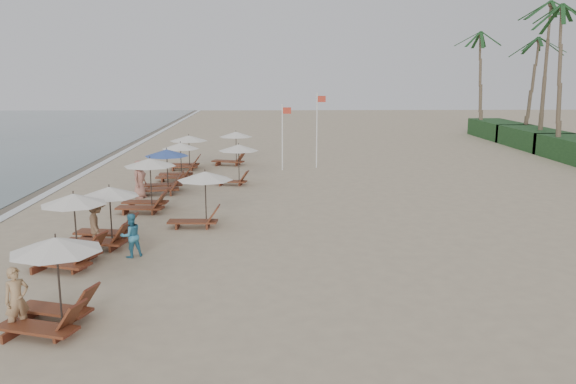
{
  "coord_description": "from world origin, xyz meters",
  "views": [
    {
      "loc": [
        0.24,
        -17.98,
        6.11
      ],
      "look_at": [
        1.0,
        5.6,
        1.3
      ],
      "focal_mm": 36.59,
      "sensor_mm": 36.0,
      "label": 1
    }
  ],
  "objects_px": {
    "beachgoer_mid_a": "(131,235)",
    "flag_pole_near": "(283,134)",
    "lounger_station_1": "(67,234)",
    "beachgoer_mid_b": "(97,225)",
    "lounger_station_5": "(177,162)",
    "lounger_station_6": "(186,151)",
    "inland_station_2": "(232,146)",
    "lounger_station_0": "(49,285)",
    "lounger_station_2": "(102,219)",
    "lounger_station_4": "(162,173)",
    "beachgoer_near": "(17,300)",
    "inland_station_1": "(236,158)",
    "beachgoer_far_b": "(140,179)",
    "inland_station_0": "(200,193)",
    "lounger_station_3": "(145,186)"
  },
  "relations": [
    {
      "from": "inland_station_1",
      "to": "lounger_station_3",
      "type": "bearing_deg",
      "value": -120.93
    },
    {
      "from": "beachgoer_near",
      "to": "inland_station_2",
      "type": "bearing_deg",
      "value": 38.2
    },
    {
      "from": "beachgoer_mid_b",
      "to": "beachgoer_far_b",
      "type": "height_order",
      "value": "beachgoer_far_b"
    },
    {
      "from": "beachgoer_far_b",
      "to": "lounger_station_3",
      "type": "bearing_deg",
      "value": -145.7
    },
    {
      "from": "flag_pole_near",
      "to": "lounger_station_0",
      "type": "bearing_deg",
      "value": -104.74
    },
    {
      "from": "lounger_station_6",
      "to": "beachgoer_mid_a",
      "type": "relative_size",
      "value": 1.77
    },
    {
      "from": "lounger_station_0",
      "to": "lounger_station_4",
      "type": "relative_size",
      "value": 0.92
    },
    {
      "from": "lounger_station_6",
      "to": "flag_pole_near",
      "type": "height_order",
      "value": "flag_pole_near"
    },
    {
      "from": "lounger_station_5",
      "to": "inland_station_0",
      "type": "xyz_separation_m",
      "value": [
        2.55,
        -10.61,
        0.33
      ]
    },
    {
      "from": "lounger_station_6",
      "to": "beachgoer_far_b",
      "type": "relative_size",
      "value": 1.4
    },
    {
      "from": "beachgoer_near",
      "to": "flag_pole_near",
      "type": "distance_m",
      "value": 24.71
    },
    {
      "from": "lounger_station_4",
      "to": "beachgoer_near",
      "type": "xyz_separation_m",
      "value": [
        -0.46,
        -16.71,
        -0.22
      ]
    },
    {
      "from": "lounger_station_0",
      "to": "inland_station_0",
      "type": "xyz_separation_m",
      "value": [
        2.5,
        9.59,
        0.25
      ]
    },
    {
      "from": "flag_pole_near",
      "to": "inland_station_0",
      "type": "bearing_deg",
      "value": -104.82
    },
    {
      "from": "lounger_station_1",
      "to": "inland_station_2",
      "type": "bearing_deg",
      "value": 79.25
    },
    {
      "from": "beachgoer_mid_a",
      "to": "lounger_station_1",
      "type": "bearing_deg",
      "value": -9.81
    },
    {
      "from": "inland_station_2",
      "to": "lounger_station_0",
      "type": "bearing_deg",
      "value": -96.24
    },
    {
      "from": "lounger_station_4",
      "to": "flag_pole_near",
      "type": "bearing_deg",
      "value": 47.26
    },
    {
      "from": "lounger_station_1",
      "to": "beachgoer_mid_b",
      "type": "distance_m",
      "value": 1.72
    },
    {
      "from": "inland_station_0",
      "to": "beachgoer_mid_b",
      "type": "xyz_separation_m",
      "value": [
        -3.23,
        -3.16,
        -0.45
      ]
    },
    {
      "from": "lounger_station_1",
      "to": "beachgoer_far_b",
      "type": "relative_size",
      "value": 1.38
    },
    {
      "from": "inland_station_1",
      "to": "beachgoer_far_b",
      "type": "relative_size",
      "value": 1.35
    },
    {
      "from": "flag_pole_near",
      "to": "lounger_station_6",
      "type": "bearing_deg",
      "value": 175.12
    },
    {
      "from": "lounger_station_1",
      "to": "lounger_station_3",
      "type": "bearing_deg",
      "value": 83.22
    },
    {
      "from": "lounger_station_0",
      "to": "beachgoer_mid_b",
      "type": "relative_size",
      "value": 1.41
    },
    {
      "from": "lounger_station_1",
      "to": "lounger_station_2",
      "type": "bearing_deg",
      "value": 78.8
    },
    {
      "from": "lounger_station_3",
      "to": "beachgoer_far_b",
      "type": "relative_size",
      "value": 1.43
    },
    {
      "from": "beachgoer_far_b",
      "to": "lounger_station_5",
      "type": "bearing_deg",
      "value": 4.96
    },
    {
      "from": "lounger_station_2",
      "to": "beachgoer_mid_a",
      "type": "relative_size",
      "value": 1.81
    },
    {
      "from": "beachgoer_mid_b",
      "to": "flag_pole_near",
      "type": "relative_size",
      "value": 0.44
    },
    {
      "from": "lounger_station_5",
      "to": "lounger_station_6",
      "type": "distance_m",
      "value": 3.81
    },
    {
      "from": "beachgoer_near",
      "to": "beachgoer_far_b",
      "type": "distance_m",
      "value": 15.4
    },
    {
      "from": "lounger_station_4",
      "to": "beachgoer_near",
      "type": "bearing_deg",
      "value": -91.59
    },
    {
      "from": "lounger_station_6",
      "to": "beachgoer_mid_b",
      "type": "xyz_separation_m",
      "value": [
        -0.69,
        -17.58,
        -0.25
      ]
    },
    {
      "from": "lounger_station_0",
      "to": "lounger_station_2",
      "type": "bearing_deg",
      "value": 95.64
    },
    {
      "from": "beachgoer_far_b",
      "to": "beachgoer_near",
      "type": "bearing_deg",
      "value": -161.44
    },
    {
      "from": "inland_station_1",
      "to": "inland_station_2",
      "type": "distance_m",
      "value": 7.12
    },
    {
      "from": "lounger_station_1",
      "to": "beachgoer_near",
      "type": "xyz_separation_m",
      "value": [
        0.45,
        -4.97,
        -0.24
      ]
    },
    {
      "from": "beachgoer_near",
      "to": "lounger_station_5",
      "type": "bearing_deg",
      "value": 44.06
    },
    {
      "from": "lounger_station_2",
      "to": "lounger_station_3",
      "type": "bearing_deg",
      "value": 85.19
    },
    {
      "from": "lounger_station_5",
      "to": "beachgoer_mid_b",
      "type": "bearing_deg",
      "value": -92.82
    },
    {
      "from": "lounger_station_2",
      "to": "lounger_station_5",
      "type": "height_order",
      "value": "lounger_station_5"
    },
    {
      "from": "inland_station_2",
      "to": "flag_pole_near",
      "type": "xyz_separation_m",
      "value": [
        3.37,
        -2.24,
        1.04
      ]
    },
    {
      "from": "beachgoer_mid_a",
      "to": "flag_pole_near",
      "type": "distance_m",
      "value": 18.76
    },
    {
      "from": "beachgoer_near",
      "to": "lounger_station_3",
      "type": "bearing_deg",
      "value": 43.86
    },
    {
      "from": "inland_station_0",
      "to": "beachgoer_far_b",
      "type": "xyz_separation_m",
      "value": [
        -3.62,
        5.61,
        -0.42
      ]
    },
    {
      "from": "inland_station_0",
      "to": "beachgoer_mid_a",
      "type": "bearing_deg",
      "value": -115.19
    },
    {
      "from": "beachgoer_mid_a",
      "to": "inland_station_2",
      "type": "bearing_deg",
      "value": -131.25
    },
    {
      "from": "lounger_station_2",
      "to": "inland_station_2",
      "type": "bearing_deg",
      "value": 79.31
    },
    {
      "from": "lounger_station_1",
      "to": "beachgoer_mid_b",
      "type": "relative_size",
      "value": 1.42
    }
  ]
}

